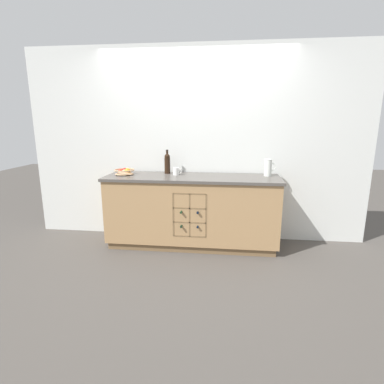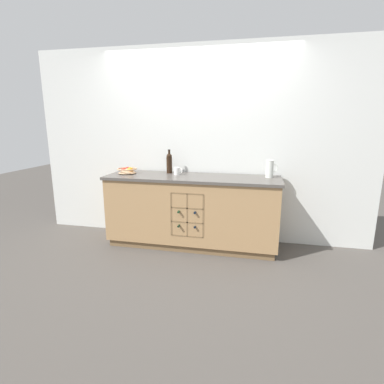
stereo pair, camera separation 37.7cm
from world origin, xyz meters
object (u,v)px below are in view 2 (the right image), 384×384
at_px(white_pitcher, 270,168).
at_px(fruit_bowl, 127,170).
at_px(standing_wine_bottle, 169,163).
at_px(ceramic_mug, 177,171).

bearing_deg(white_pitcher, fruit_bowl, -176.72).
xyz_separation_m(fruit_bowl, white_pitcher, (1.83, 0.10, 0.07)).
height_order(white_pitcher, standing_wine_bottle, standing_wine_bottle).
bearing_deg(white_pitcher, standing_wine_bottle, 177.93).
xyz_separation_m(fruit_bowl, ceramic_mug, (0.67, 0.04, 0.00)).
height_order(fruit_bowl, ceramic_mug, ceramic_mug).
relative_size(ceramic_mug, standing_wine_bottle, 0.36).
distance_m(fruit_bowl, standing_wine_bottle, 0.56).
relative_size(white_pitcher, ceramic_mug, 1.88).
bearing_deg(ceramic_mug, white_pitcher, 3.02).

